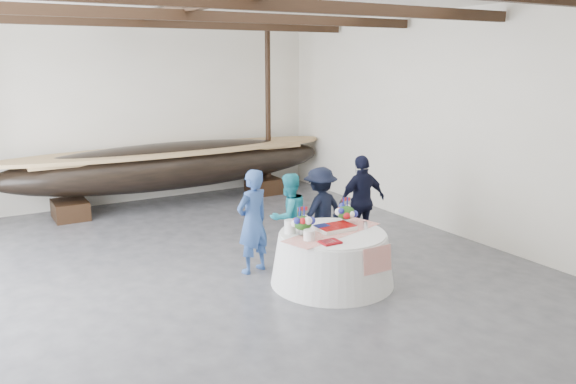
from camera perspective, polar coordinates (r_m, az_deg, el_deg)
floor at (r=9.41m, az=-5.83°, el=-8.75°), size 10.00×12.00×0.01m
wall_back at (r=14.46m, az=-16.20°, el=7.79°), size 10.00×0.02×4.50m
wall_right at (r=11.77m, az=16.70°, el=6.58°), size 0.02×12.00×4.50m
pavilion_structure at (r=9.52m, az=-8.70°, el=16.06°), size 9.80×11.76×4.50m
longboat_display at (r=14.02m, az=-11.51°, el=2.68°), size 8.27×1.65×1.55m
banquet_table at (r=9.10m, az=4.52°, el=-6.65°), size 1.98×1.98×0.85m
tabletop_items at (r=8.99m, az=3.74°, el=-3.05°), size 1.91×1.05×0.40m
guest_woman_blue at (r=9.40m, az=-3.61°, el=-3.00°), size 0.74×0.59×1.77m
guest_woman_teal at (r=10.02m, az=0.07°, el=-2.53°), size 0.84×0.69×1.57m
guest_man_left at (r=10.29m, az=3.29°, el=-1.94°), size 1.16×0.82×1.63m
guest_man_right at (r=10.83m, az=7.52°, el=-0.89°), size 1.04×0.45×1.77m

